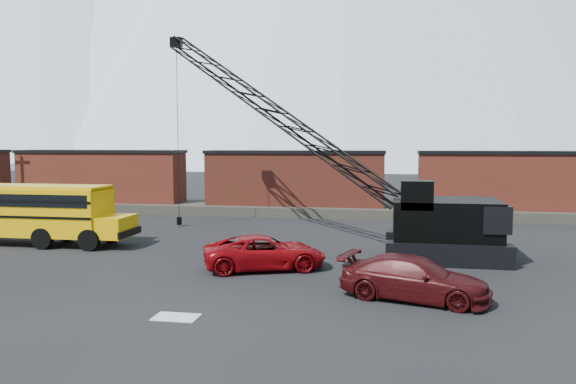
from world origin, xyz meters
name	(u,v)px	position (x,y,z in m)	size (l,w,h in m)	color
ground	(202,285)	(0.00, 0.00, 0.00)	(160.00, 160.00, 0.00)	black
gravel_berm	(295,209)	(0.00, 22.00, 0.35)	(120.00, 5.00, 0.70)	#454038
boxcar_west_near	(101,176)	(-16.00, 22.00, 2.76)	(13.70, 3.10, 4.17)	#481D14
boxcar_mid	(295,178)	(0.00, 22.00, 2.76)	(13.70, 3.10, 4.17)	#4E1716
boxcar_east_near	(516,180)	(16.00, 22.00, 2.76)	(13.70, 3.10, 4.17)	#481D14
snow_patch	(176,317)	(0.50, -4.00, 0.01)	(1.40, 0.90, 0.02)	silver
school_bus	(23,211)	(-12.28, 6.70, 1.79)	(11.65, 2.65, 3.19)	#EAAB04
red_pickup	(265,252)	(1.79, 3.08, 0.73)	(2.42, 5.26, 1.46)	maroon
maroon_suv	(415,278)	(7.93, -0.63, 0.75)	(2.10, 5.17, 1.50)	#3D0A0D
crawler_crane	(277,115)	(0.88, 10.54, 7.00)	(19.33, 10.20, 12.33)	black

